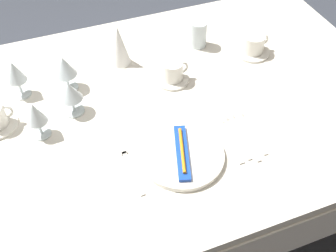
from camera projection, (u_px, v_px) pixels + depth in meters
ground_plane at (155, 216)px, 1.92m from camera, size 6.00×6.00×0.00m
dining_table at (150, 123)px, 1.44m from camera, size 1.80×1.11×0.74m
dinner_plate at (182, 155)px, 1.22m from camera, size 0.26×0.26×0.02m
toothbrush_package at (182, 152)px, 1.21m from camera, size 0.10×0.21×0.02m
fork_outer at (130, 166)px, 1.20m from camera, size 0.03×0.20×0.00m
dinner_knife at (227, 139)px, 1.27m from camera, size 0.02×0.22×0.00m
spoon_soup at (231, 130)px, 1.30m from camera, size 0.03×0.21×0.01m
spoon_dessert at (239, 129)px, 1.30m from camera, size 0.03×0.23×0.01m
spoon_tea at (247, 126)px, 1.31m from camera, size 0.03×0.21×0.01m
saucer_left at (251, 51)px, 1.58m from camera, size 0.14×0.14×0.01m
coffee_cup_left at (253, 43)px, 1.55m from camera, size 0.11×0.09×0.07m
saucer_right at (172, 79)px, 1.47m from camera, size 0.12×0.12×0.01m
coffee_cup_right at (173, 71)px, 1.44m from camera, size 0.10×0.07×0.07m
wine_glass_centre at (64, 68)px, 1.37m from camera, size 0.08×0.08×0.14m
wine_glass_left at (35, 114)px, 1.22m from camera, size 0.06×0.06×0.13m
wine_glass_right at (70, 93)px, 1.30m from camera, size 0.08×0.08×0.12m
wine_glass_far at (15, 73)px, 1.35m from camera, size 0.07×0.07×0.14m
drink_tumbler at (198, 34)px, 1.58m from camera, size 0.07×0.07×0.11m
napkin_folded at (119, 45)px, 1.48m from camera, size 0.08×0.08×0.16m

